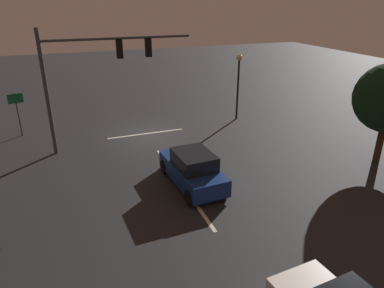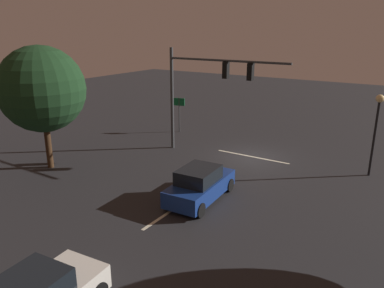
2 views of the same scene
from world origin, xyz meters
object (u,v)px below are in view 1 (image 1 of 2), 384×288
Objects in this scene: traffic_signal_assembly at (94,66)px; route_sign at (17,105)px; street_lamp_left_kerb at (239,74)px; car_approaching at (193,169)px.

traffic_signal_assembly is 6.54m from route_sign.
traffic_signal_assembly reaches higher than route_sign.
street_lamp_left_kerb is 14.69m from route_sign.
traffic_signal_assembly is 1.77× the size of street_lamp_left_kerb.
street_lamp_left_kerb is (-9.90, -1.83, -1.50)m from traffic_signal_assembly.
route_sign is at bearing -7.41° from street_lamp_left_kerb.
traffic_signal_assembly reaches higher than car_approaching.
car_approaching is (-3.44, 6.16, -4.00)m from traffic_signal_assembly.
car_approaching is 1.58× the size of route_sign.
car_approaching is at bearing 51.06° from street_lamp_left_kerb.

